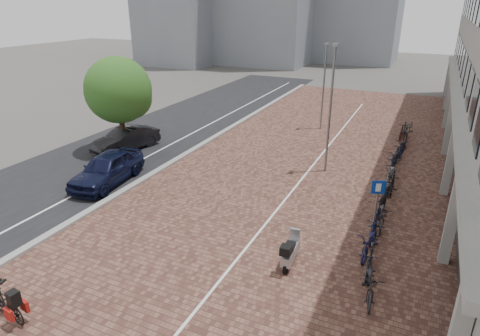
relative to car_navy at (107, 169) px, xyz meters
name	(u,v)px	position (x,y,z in m)	size (l,w,h in m)	color
ground	(168,260)	(6.50, -4.29, -0.78)	(140.00, 140.00, 0.00)	#474442
plaza_brick	(315,159)	(8.50, 7.71, -0.77)	(14.50, 42.00, 0.04)	brown
street_asphalt	(158,134)	(-2.50, 7.71, -0.77)	(8.00, 50.00, 0.03)	black
curb	(208,141)	(1.40, 7.71, -0.71)	(0.35, 42.00, 0.14)	gray
lane_line	(183,138)	(-0.50, 7.71, -0.76)	(0.12, 44.00, 0.00)	white
parking_line	(318,159)	(8.70, 7.71, -0.74)	(0.10, 30.00, 0.00)	white
car_navy	(107,169)	(0.00, 0.00, 0.00)	(1.84, 4.58, 1.56)	black
car_dark	(126,139)	(-2.39, 4.31, -0.08)	(1.48, 4.25, 1.40)	black
hero_bike	(6,303)	(3.96, -8.60, -0.26)	(1.71, 0.71, 1.17)	black
shoes	(0,282)	(2.26, -7.68, -0.74)	(0.32, 0.27, 0.08)	black
scooter_front	(290,250)	(10.46, -2.68, -0.22)	(0.51, 1.64, 1.13)	#9D9DA2
parking_sign	(377,201)	(12.80, 0.14, 0.89)	(0.49, 0.25, 2.49)	slate
lamp_near	(330,112)	(9.50, 6.10, 2.50)	(0.12, 0.12, 6.55)	slate
lamp_far	(323,88)	(7.24, 13.76, 2.15)	(0.12, 0.12, 5.86)	slate
street_tree	(121,92)	(-2.41, 4.35, 2.80)	(3.88, 3.88, 5.64)	#382619
bike_row	(393,174)	(12.94, 5.91, -0.26)	(1.35, 20.46, 1.05)	black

